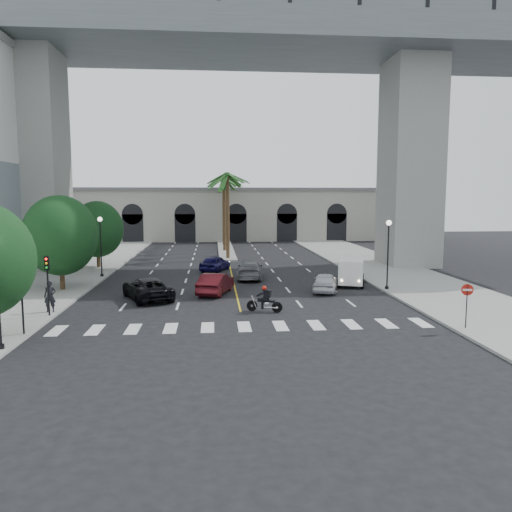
# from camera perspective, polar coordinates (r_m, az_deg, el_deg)

# --- Properties ---
(ground) EXTENTS (140.00, 140.00, 0.00)m
(ground) POSITION_cam_1_polar(r_m,az_deg,el_deg) (29.05, -1.54, -7.32)
(ground) COLOR black
(ground) RESTS_ON ground
(sidewalk_left) EXTENTS (8.00, 100.00, 0.15)m
(sidewalk_left) POSITION_cam_1_polar(r_m,az_deg,el_deg) (45.69, -21.87, -2.52)
(sidewalk_left) COLOR gray
(sidewalk_left) RESTS_ON ground
(sidewalk_right) EXTENTS (8.00, 100.00, 0.15)m
(sidewalk_right) POSITION_cam_1_polar(r_m,az_deg,el_deg) (46.76, 16.01, -2.09)
(sidewalk_right) COLOR gray
(sidewalk_right) RESTS_ON ground
(median) EXTENTS (2.00, 24.00, 0.20)m
(median) POSITION_cam_1_polar(r_m,az_deg,el_deg) (66.52, -3.48, 0.76)
(median) COLOR gray
(median) RESTS_ON ground
(pier_building) EXTENTS (71.00, 10.50, 8.50)m
(pier_building) POSITION_cam_1_polar(r_m,az_deg,el_deg) (83.19, -3.80, 4.84)
(pier_building) COLOR #B6B0A4
(pier_building) RESTS_ON ground
(bridge) EXTENTS (75.00, 13.00, 26.00)m
(bridge) POSITION_cam_1_polar(r_m,az_deg,el_deg) (51.66, 0.88, 19.58)
(bridge) COLOR gray
(bridge) RESTS_ON ground
(palm_a) EXTENTS (3.20, 3.20, 10.30)m
(palm_a) POSITION_cam_1_polar(r_m,az_deg,el_deg) (56.19, -3.28, 8.84)
(palm_a) COLOR #47331E
(palm_a) RESTS_ON ground
(palm_b) EXTENTS (3.20, 3.20, 10.60)m
(palm_b) POSITION_cam_1_polar(r_m,az_deg,el_deg) (60.20, -3.29, 8.97)
(palm_b) COLOR #47331E
(palm_b) RESTS_ON ground
(palm_c) EXTENTS (3.20, 3.20, 10.10)m
(palm_c) POSITION_cam_1_polar(r_m,az_deg,el_deg) (64.17, -3.67, 8.42)
(palm_c) COLOR #47331E
(palm_c) RESTS_ON ground
(palm_d) EXTENTS (3.20, 3.20, 10.90)m
(palm_d) POSITION_cam_1_polar(r_m,az_deg,el_deg) (68.20, -3.45, 8.94)
(palm_d) COLOR #47331E
(palm_d) RESTS_ON ground
(palm_e) EXTENTS (3.20, 3.20, 10.40)m
(palm_e) POSITION_cam_1_polar(r_m,az_deg,el_deg) (72.18, -3.73, 8.46)
(palm_e) COLOR #47331E
(palm_e) RESTS_ON ground
(palm_f) EXTENTS (3.20, 3.20, 10.70)m
(palm_f) POSITION_cam_1_polar(r_m,az_deg,el_deg) (76.19, -3.57, 8.58)
(palm_f) COLOR #47331E
(palm_f) RESTS_ON ground
(street_tree_mid) EXTENTS (5.44, 5.44, 7.21)m
(street_tree_mid) POSITION_cam_1_polar(r_m,az_deg,el_deg) (39.89, -21.46, 2.19)
(street_tree_mid) COLOR #382616
(street_tree_mid) RESTS_ON ground
(street_tree_far) EXTENTS (5.04, 5.04, 6.68)m
(street_tree_far) POSITION_cam_1_polar(r_m,az_deg,el_deg) (51.50, -17.67, 2.93)
(street_tree_far) COLOR #382616
(street_tree_far) RESTS_ON ground
(lamp_post_left_far) EXTENTS (0.40, 0.40, 5.35)m
(lamp_post_left_far) POSITION_cam_1_polar(r_m,az_deg,el_deg) (45.36, -17.33, 1.60)
(lamp_post_left_far) COLOR black
(lamp_post_left_far) RESTS_ON ground
(lamp_post_right) EXTENTS (0.40, 0.40, 5.35)m
(lamp_post_right) POSITION_cam_1_polar(r_m,az_deg,el_deg) (38.60, 14.86, 0.83)
(lamp_post_right) COLOR black
(lamp_post_right) RESTS_ON ground
(traffic_signal_near) EXTENTS (0.25, 0.18, 3.65)m
(traffic_signal_near) POSITION_cam_1_polar(r_m,az_deg,el_deg) (27.77, -25.24, -3.34)
(traffic_signal_near) COLOR black
(traffic_signal_near) RESTS_ON ground
(traffic_signal_far) EXTENTS (0.25, 0.18, 3.65)m
(traffic_signal_far) POSITION_cam_1_polar(r_m,az_deg,el_deg) (31.50, -22.73, -2.09)
(traffic_signal_far) COLOR black
(traffic_signal_far) RESTS_ON ground
(motorcycle_rider) EXTENTS (2.16, 0.94, 1.64)m
(motorcycle_rider) POSITION_cam_1_polar(r_m,az_deg,el_deg) (30.89, 1.10, -5.06)
(motorcycle_rider) COLOR black
(motorcycle_rider) RESTS_ON ground
(car_a) EXTENTS (2.81, 4.52, 1.44)m
(car_a) POSITION_cam_1_polar(r_m,az_deg,el_deg) (37.78, 7.91, -2.97)
(car_a) COLOR silver
(car_a) RESTS_ON ground
(car_b) EXTENTS (2.92, 4.97, 1.55)m
(car_b) POSITION_cam_1_polar(r_m,az_deg,el_deg) (36.66, -4.63, -3.14)
(car_b) COLOR #470E14
(car_b) RESTS_ON ground
(car_c) EXTENTS (4.46, 6.03, 1.52)m
(car_c) POSITION_cam_1_polar(r_m,az_deg,el_deg) (35.44, -12.32, -3.64)
(car_c) COLOR black
(car_c) RESTS_ON ground
(car_d) EXTENTS (2.74, 5.56, 1.56)m
(car_d) POSITION_cam_1_polar(r_m,az_deg,el_deg) (43.17, -0.69, -1.60)
(car_d) COLOR slate
(car_d) RESTS_ON ground
(car_e) EXTENTS (3.32, 4.76, 1.51)m
(car_e) POSITION_cam_1_polar(r_m,az_deg,el_deg) (47.86, -4.70, -0.83)
(car_e) COLOR #110E41
(car_e) RESTS_ON ground
(cargo_van) EXTENTS (3.24, 5.34, 2.14)m
(cargo_van) POSITION_cam_1_polar(r_m,az_deg,el_deg) (41.17, 10.83, -1.56)
(cargo_van) COLOR white
(cargo_van) RESTS_ON ground
(pedestrian_a) EXTENTS (0.75, 0.55, 1.90)m
(pedestrian_a) POSITION_cam_1_polar(r_m,az_deg,el_deg) (32.62, -22.48, -4.30)
(pedestrian_a) COLOR black
(pedestrian_a) RESTS_ON sidewalk_left
(do_not_enter_sign) EXTENTS (0.60, 0.19, 2.52)m
(do_not_enter_sign) POSITION_cam_1_polar(r_m,az_deg,el_deg) (28.64, 22.97, -4.33)
(do_not_enter_sign) COLOR black
(do_not_enter_sign) RESTS_ON ground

